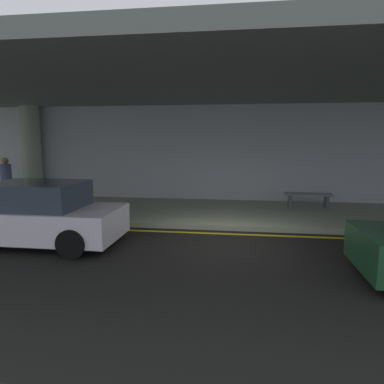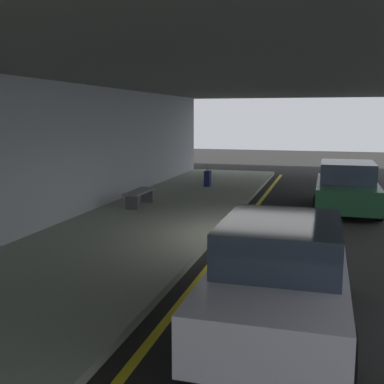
{
  "view_description": "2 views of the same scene",
  "coord_description": "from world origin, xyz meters",
  "views": [
    {
      "loc": [
        0.4,
        -8.5,
        2.5
      ],
      "look_at": [
        -1.11,
        2.14,
        0.89
      ],
      "focal_mm": 33.07,
      "sensor_mm": 36.0,
      "label": 1
    },
    {
      "loc": [
        -10.9,
        -1.45,
        2.94
      ],
      "look_at": [
        -0.41,
        1.51,
        1.18
      ],
      "focal_mm": 44.6,
      "sensor_mm": 36.0,
      "label": 2
    }
  ],
  "objects": [
    {
      "name": "ground_plane",
      "position": [
        0.0,
        0.0,
        0.0
      ],
      "size": [
        60.0,
        60.0,
        0.0
      ],
      "primitive_type": "plane",
      "color": "black"
    },
    {
      "name": "sidewalk",
      "position": [
        0.0,
        3.1,
        0.07
      ],
      "size": [
        26.0,
        4.2,
        0.15
      ],
      "primitive_type": "cube",
      "color": "#99A18B",
      "rests_on": "ground"
    },
    {
      "name": "support_column_left_mid",
      "position": [
        -8.0,
        4.77,
        1.97
      ],
      "size": [
        0.74,
        0.74,
        3.65
      ],
      "primitive_type": "cylinder",
      "color": "#959E8D",
      "rests_on": "sidewalk"
    },
    {
      "name": "car_white",
      "position": [
        -4.44,
        -0.9,
        0.71
      ],
      "size": [
        4.1,
        1.92,
        1.5
      ],
      "rotation": [
        0.0,
        0.0,
        3.16
      ],
      "color": "white",
      "rests_on": "ground"
    },
    {
      "name": "bench_metal",
      "position": [
        2.71,
        4.08,
        0.5
      ],
      "size": [
        1.6,
        0.5,
        0.48
      ],
      "color": "slate",
      "rests_on": "sidewalk"
    },
    {
      "name": "lane_stripe_yellow",
      "position": [
        0.0,
        0.67,
        0.0
      ],
      "size": [
        26.0,
        0.14,
        0.01
      ],
      "primitive_type": "cube",
      "color": "yellow",
      "rests_on": "ground"
    },
    {
      "name": "traveler_with_luggage",
      "position": [
        -8.22,
        3.38,
        1.11
      ],
      "size": [
        0.38,
        0.38,
        1.68
      ],
      "rotation": [
        0.0,
        0.0,
        1.42
      ],
      "color": "#564B74",
      "rests_on": "sidewalk"
    },
    {
      "name": "ceiling_overhang",
      "position": [
        0.0,
        2.6,
        3.95
      ],
      "size": [
        28.0,
        13.2,
        0.3
      ],
      "primitive_type": "cube",
      "color": "slate",
      "rests_on": "support_column_far_left"
    },
    {
      "name": "terminal_back_wall",
      "position": [
        0.0,
        5.35,
        1.9
      ],
      "size": [
        26.0,
        0.3,
        3.8
      ],
      "primitive_type": "cube",
      "color": "#AFB6C1",
      "rests_on": "ground"
    }
  ]
}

